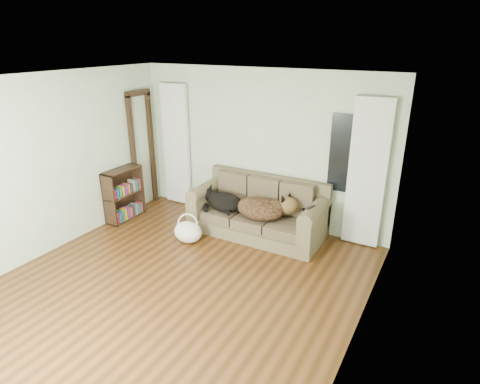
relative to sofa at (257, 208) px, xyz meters
The scene contains 15 objects.
floor 2.04m from the sofa, 96.46° to the right, with size 5.00×5.00×0.00m, color #35200B.
ceiling 2.93m from the sofa, 96.46° to the right, with size 5.00×5.00×0.00m, color white.
wall_back 1.02m from the sofa, 113.06° to the left, with size 4.50×0.04×2.60m, color beige.
wall_left 3.28m from the sofa, 141.39° to the right, with size 0.04×5.00×2.60m, color beige.
wall_right 2.95m from the sofa, 44.26° to the right, with size 0.04×5.00×2.60m, color beige.
curtain_left 2.09m from the sofa, 166.97° to the left, with size 0.55×0.08×2.25m, color white.
curtain_right 1.78m from the sofa, 15.76° to the left, with size 0.55×0.08×2.25m, color white.
window_pane 1.63m from the sofa, 21.98° to the left, with size 0.50×0.03×1.20m, color black.
door_casing 2.50m from the sofa, behind, with size 0.07×0.60×2.10m, color black.
sofa is the anchor object (origin of this frame).
dog_black_lab 0.60m from the sofa, behind, with size 0.68×0.48×0.29m, color black.
dog_shepherd 0.20m from the sofa, 31.66° to the right, with size 0.79×0.56×0.35m, color black.
tv_remote 1.01m from the sofa, 10.27° to the right, with size 0.04×0.16×0.02m, color black.
tote_bag 1.17m from the sofa, 135.51° to the right, with size 0.47×0.36×0.34m, color silver.
bookshelf 2.39m from the sofa, 165.22° to the right, with size 0.28×0.74×0.92m, color black.
Camera 1 is at (2.88, -3.37, 3.03)m, focal length 30.00 mm.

